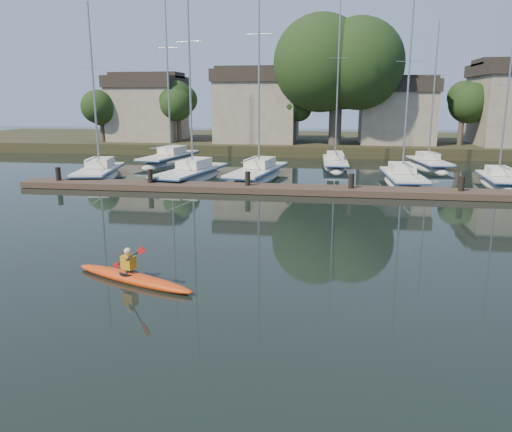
# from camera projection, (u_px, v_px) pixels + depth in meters

# --- Properties ---
(ground) EXTENTS (160.00, 160.00, 0.00)m
(ground) POSITION_uv_depth(u_px,v_px,m) (266.00, 274.00, 15.57)
(ground) COLOR black
(ground) RESTS_ON ground
(kayak) EXTENTS (4.42, 2.26, 1.45)m
(kayak) POSITION_uv_depth(u_px,v_px,m) (132.00, 276.00, 14.90)
(kayak) COLOR #D84D10
(kayak) RESTS_ON ground
(dock) EXTENTS (34.00, 2.00, 1.80)m
(dock) POSITION_uv_depth(u_px,v_px,m) (298.00, 190.00, 28.99)
(dock) COLOR #4B382A
(dock) RESTS_ON ground
(sailboat_0) EXTENTS (3.85, 8.44, 12.93)m
(sailboat_0) POSITION_uv_depth(u_px,v_px,m) (99.00, 181.00, 34.82)
(sailboat_0) COLOR silver
(sailboat_0) RESTS_ON ground
(sailboat_1) EXTENTS (3.93, 9.75, 15.52)m
(sailboat_1) POSITION_uv_depth(u_px,v_px,m) (191.00, 182.00, 34.15)
(sailboat_1) COLOR silver
(sailboat_1) RESTS_ON ground
(sailboat_2) EXTENTS (3.83, 10.12, 16.36)m
(sailboat_2) POSITION_uv_depth(u_px,v_px,m) (258.00, 181.00, 34.63)
(sailboat_2) COLOR silver
(sailboat_2) RESTS_ON ground
(sailboat_3) EXTENTS (2.58, 8.32, 13.26)m
(sailboat_3) POSITION_uv_depth(u_px,v_px,m) (402.00, 186.00, 32.54)
(sailboat_3) COLOR silver
(sailboat_3) RESTS_ON ground
(sailboat_4) EXTENTS (2.23, 6.48, 10.88)m
(sailboat_4) POSITION_uv_depth(u_px,v_px,m) (498.00, 187.00, 32.03)
(sailboat_4) COLOR silver
(sailboat_4) RESTS_ON ground
(sailboat_5) EXTENTS (3.60, 10.09, 16.34)m
(sailboat_5) POSITION_uv_depth(u_px,v_px,m) (170.00, 164.00, 43.38)
(sailboat_5) COLOR silver
(sailboat_5) RESTS_ON ground
(sailboat_6) EXTENTS (2.25, 9.20, 14.53)m
(sailboat_6) POSITION_uv_depth(u_px,v_px,m) (335.00, 168.00, 40.79)
(sailboat_6) COLOR silver
(sailboat_6) RESTS_ON ground
(sailboat_7) EXTENTS (3.11, 7.91, 12.42)m
(sailboat_7) POSITION_uv_depth(u_px,v_px,m) (429.00, 170.00, 40.09)
(sailboat_7) COLOR silver
(sailboat_7) RESTS_ON ground
(shore) EXTENTS (90.00, 25.25, 12.75)m
(shore) POSITION_uv_depth(u_px,v_px,m) (332.00, 119.00, 53.35)
(shore) COLOR #232E17
(shore) RESTS_ON ground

